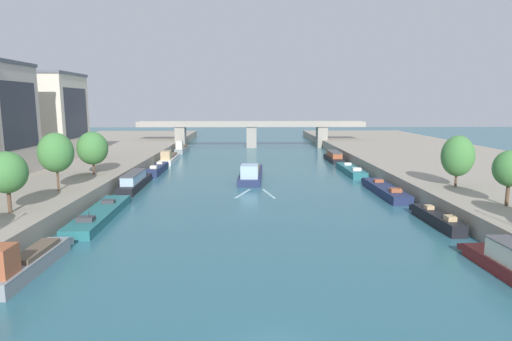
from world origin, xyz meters
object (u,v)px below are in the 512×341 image
at_px(moored_boat_right_far, 351,170).
at_px(tree_left_distant, 56,153).
at_px(barge_midriver, 251,173).
at_px(moored_boat_left_far, 135,181).
at_px(moored_boat_left_lone, 100,214).
at_px(moored_boat_left_near, 170,158).
at_px(moored_boat_left_downstream, 182,148).
at_px(bridge_far, 251,131).
at_px(moored_boat_right_near, 436,218).
at_px(tree_right_end_of_row, 510,169).
at_px(tree_left_far, 7,172).
at_px(tree_left_nearest, 93,148).
at_px(tree_right_distant, 458,156).
at_px(moored_boat_right_upstream, 334,157).
at_px(moored_boat_left_midway, 158,169).
at_px(moored_boat_left_gap_after, 28,262).
at_px(moored_boat_right_midway, 385,190).

height_order(moored_boat_right_far, tree_left_distant, tree_left_distant).
height_order(barge_midriver, moored_boat_left_far, barge_midriver).
bearing_deg(moored_boat_left_lone, moored_boat_left_near, 90.66).
height_order(barge_midriver, moored_boat_left_downstream, moored_boat_left_downstream).
height_order(moored_boat_right_far, bridge_far, bridge_far).
distance_m(moored_boat_left_downstream, moored_boat_right_near, 75.56).
relative_size(moored_boat_right_far, tree_right_end_of_row, 2.43).
height_order(tree_left_far, tree_left_nearest, tree_left_nearest).
distance_m(moored_boat_right_near, bridge_far, 79.66).
xyz_separation_m(barge_midriver, bridge_far, (0.72, 49.89, 3.86)).
relative_size(barge_midriver, tree_right_distant, 2.76).
distance_m(moored_boat_right_upstream, tree_left_far, 66.11).
distance_m(tree_left_nearest, tree_right_distant, 50.42).
bearing_deg(moored_boat_right_far, tree_left_far, -140.17).
relative_size(tree_left_far, tree_right_end_of_row, 1.04).
xyz_separation_m(moored_boat_left_far, moored_boat_right_far, (35.74, 13.01, -0.48)).
height_order(barge_midriver, tree_left_far, tree_left_far).
height_order(moored_boat_left_midway, tree_left_nearest, tree_left_nearest).
bearing_deg(bridge_far, moored_boat_left_gap_after, -101.31).
distance_m(moored_boat_right_near, tree_left_nearest, 47.48).
relative_size(tree_left_far, tree_left_distant, 0.85).
xyz_separation_m(moored_boat_left_lone, tree_left_nearest, (-6.55, 16.84, 5.51)).
distance_m(moored_boat_right_near, moored_boat_right_far, 32.70).
bearing_deg(tree_left_far, moored_boat_right_midway, 22.18).
relative_size(moored_boat_left_far, moored_boat_right_midway, 0.94).
bearing_deg(moored_boat_left_downstream, tree_left_nearest, -97.53).
bearing_deg(moored_boat_left_far, moored_boat_left_downstream, 89.96).
bearing_deg(tree_left_nearest, moored_boat_left_lone, -68.75).
bearing_deg(tree_left_distant, moored_boat_left_gap_after, -72.42).
distance_m(moored_boat_right_near, tree_right_end_of_row, 8.78).
distance_m(moored_boat_left_far, tree_left_distant, 14.35).
bearing_deg(moored_boat_left_midway, bridge_far, 67.73).
height_order(moored_boat_right_far, tree_left_nearest, tree_left_nearest).
relative_size(barge_midriver, moored_boat_left_far, 1.29).
bearing_deg(moored_boat_right_near, barge_midriver, 125.00).
height_order(tree_left_far, bridge_far, tree_left_far).
xyz_separation_m(moored_boat_left_near, moored_boat_right_upstream, (35.92, -0.27, 0.09)).
xyz_separation_m(moored_boat_right_far, tree_right_end_of_row, (7.82, -33.44, 5.48)).
distance_m(moored_boat_right_near, tree_right_distant, 12.51).
distance_m(barge_midriver, moored_boat_right_upstream, 27.86).
height_order(barge_midriver, moored_boat_left_gap_after, moored_boat_left_gap_after).
relative_size(moored_boat_left_downstream, tree_left_distant, 1.73).
xyz_separation_m(moored_boat_left_lone, moored_boat_right_near, (36.21, -3.10, 0.13)).
xyz_separation_m(moored_boat_left_midway, tree_right_distant, (42.78, -24.79, 5.41)).
bearing_deg(moored_boat_right_far, moored_boat_left_far, -159.99).
bearing_deg(moored_boat_right_upstream, moored_boat_left_near, 179.57).
bearing_deg(moored_boat_left_downstream, tree_right_end_of_row, -56.92).
bearing_deg(moored_boat_right_far, moored_boat_right_midway, -88.81).
bearing_deg(tree_left_nearest, tree_left_far, -90.41).
bearing_deg(moored_boat_left_near, moored_boat_left_far, -89.91).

